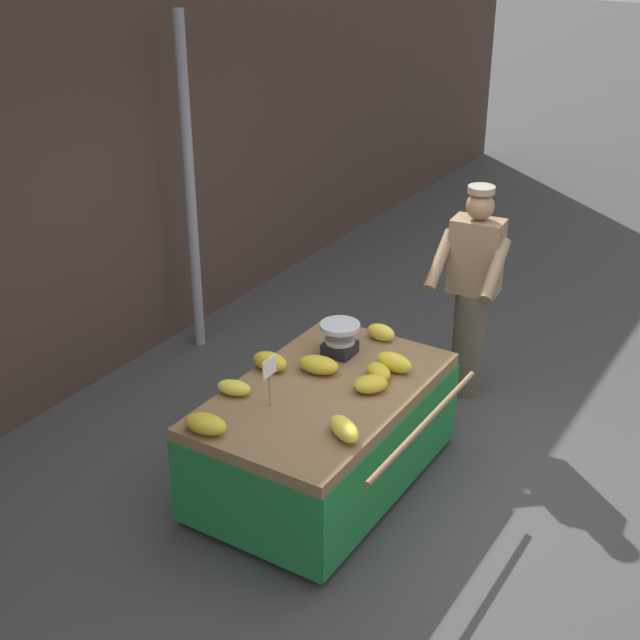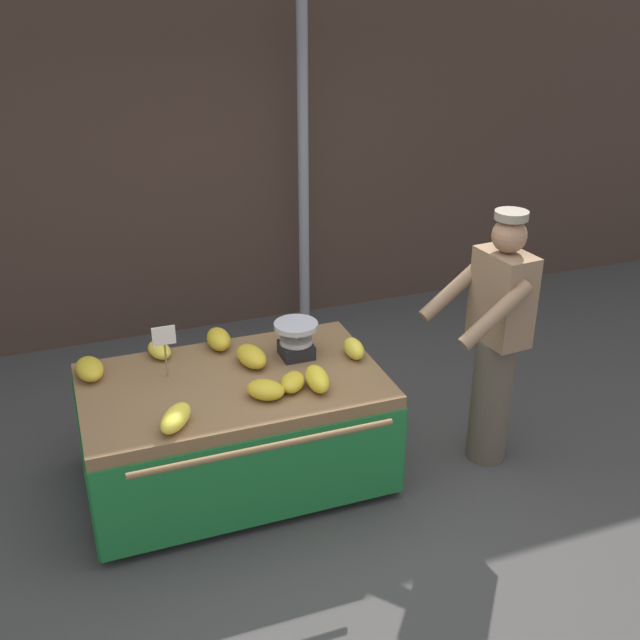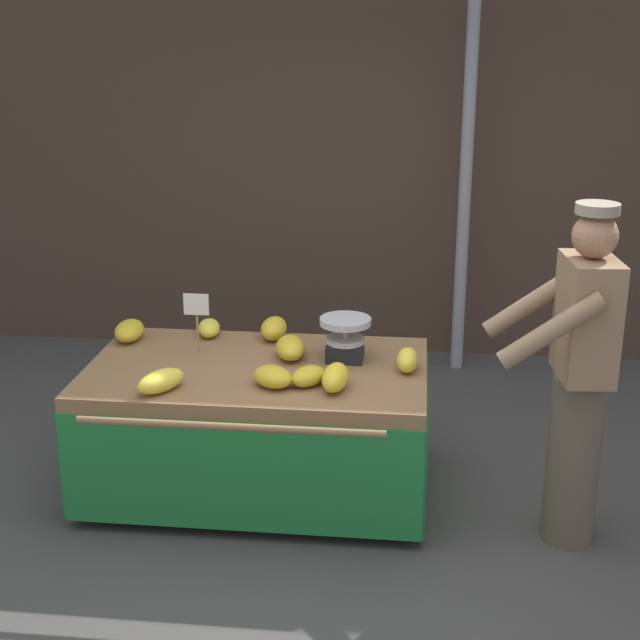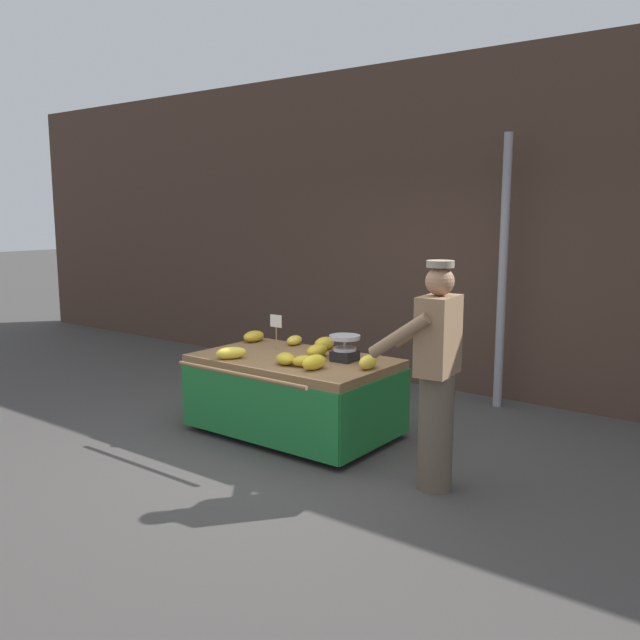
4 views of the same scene
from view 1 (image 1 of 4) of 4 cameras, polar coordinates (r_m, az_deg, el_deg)
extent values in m
plane|color=#423F3D|center=(6.26, 5.97, -9.68)|extent=(60.00, 60.00, 0.00)
cube|color=#473328|center=(7.05, -15.14, 10.71)|extent=(16.00, 0.24, 3.77)
cylinder|color=gray|center=(7.41, -8.41, 8.32)|extent=(0.09, 0.09, 2.84)
cube|color=olive|center=(5.75, 0.25, -4.81)|extent=(1.81, 1.09, 0.08)
cylinder|color=black|center=(5.40, -4.48, -11.97)|extent=(0.05, 0.65, 0.65)
cylinder|color=#B7B7BC|center=(5.38, -4.68, -12.13)|extent=(0.01, 0.12, 0.12)
cylinder|color=black|center=(6.56, 4.06, -4.40)|extent=(0.05, 0.65, 0.65)
cylinder|color=#B7B7BC|center=(6.58, 4.18, -4.29)|extent=(0.01, 0.12, 0.12)
cylinder|color=#4C4742|center=(6.17, -3.47, -6.54)|extent=(0.05, 0.05, 0.65)
cube|color=#1E7233|center=(5.71, 4.98, -9.17)|extent=(1.81, 0.02, 0.59)
cube|color=#1E7233|center=(6.19, -4.09, -6.09)|extent=(1.81, 0.02, 0.59)
cube|color=#1E7233|center=(5.33, -5.01, -12.15)|extent=(0.02, 1.09, 0.59)
cube|color=#1E7233|center=(6.60, 4.40, -3.87)|extent=(0.02, 1.09, 0.59)
cylinder|color=olive|center=(5.45, 6.81, -6.66)|extent=(1.45, 0.04, 0.04)
cube|color=black|center=(6.13, 1.29, -1.84)|extent=(0.20, 0.20, 0.09)
cylinder|color=#B7B7BC|center=(6.08, 1.30, -1.01)|extent=(0.02, 0.02, 0.11)
cylinder|color=#B7B7BC|center=(6.05, 1.30, -0.40)|extent=(0.28, 0.28, 0.03)
cylinder|color=#B7B7BC|center=(6.10, 1.29, -1.30)|extent=(0.21, 0.21, 0.03)
cylinder|color=#997A51|center=(5.50, -3.28, -4.60)|extent=(0.01, 0.01, 0.22)
cube|color=white|center=(5.41, -3.29, -3.06)|extent=(0.14, 0.01, 0.12)
ellipsoid|color=gold|center=(5.84, 3.82, -3.36)|extent=(0.23, 0.25, 0.10)
ellipsoid|color=gold|center=(5.89, -0.09, -2.92)|extent=(0.21, 0.31, 0.12)
ellipsoid|color=yellow|center=(5.23, 1.58, -7.05)|extent=(0.26, 0.31, 0.11)
ellipsoid|color=yellow|center=(5.93, 4.81, -2.75)|extent=(0.15, 0.28, 0.13)
ellipsoid|color=gold|center=(5.31, -7.41, -6.68)|extent=(0.19, 0.29, 0.11)
ellipsoid|color=gold|center=(5.93, -3.26, -2.69)|extent=(0.15, 0.26, 0.13)
ellipsoid|color=yellow|center=(5.68, -5.59, -4.38)|extent=(0.17, 0.25, 0.09)
ellipsoid|color=yellow|center=(6.32, 3.96, -0.80)|extent=(0.12, 0.22, 0.12)
ellipsoid|color=gold|center=(5.69, 3.29, -4.16)|extent=(0.28, 0.28, 0.11)
cylinder|color=brown|center=(7.03, 9.60, -1.44)|extent=(0.26, 0.26, 0.88)
cube|color=#8C6B4C|center=(6.73, 10.06, 4.09)|extent=(0.26, 0.40, 0.58)
sphere|color=#9E7051|center=(6.60, 10.32, 7.27)|extent=(0.21, 0.21, 0.21)
cylinder|color=gray|center=(6.56, 10.41, 8.30)|extent=(0.20, 0.20, 0.05)
cylinder|color=#8C6B4C|center=(6.49, 11.27, 3.22)|extent=(0.48, 0.13, 0.37)
cylinder|color=#8C6B4C|center=(6.60, 7.77, 3.88)|extent=(0.48, 0.13, 0.37)
camera|label=2|loc=(3.64, 53.14, 5.89)|focal=42.50mm
camera|label=3|loc=(5.50, 50.99, 4.39)|focal=50.96mm
camera|label=4|loc=(8.47, 45.94, 7.48)|focal=37.82mm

